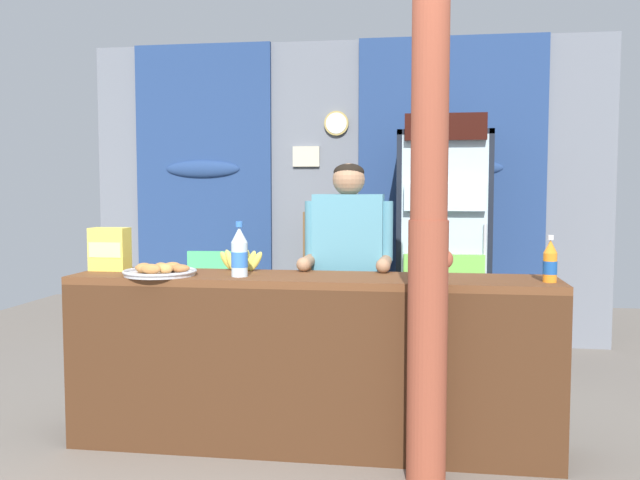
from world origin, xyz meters
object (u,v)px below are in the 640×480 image
at_px(soda_bottle_cola, 417,261).
at_px(drink_fridge, 443,228).
at_px(shopkeeper, 348,260).
at_px(banana_bunch, 241,260).
at_px(snack_box_instant_noodle, 110,249).
at_px(pastry_tray, 160,271).
at_px(stall_counter, 308,349).
at_px(bottle_shelf_rack, 333,277).
at_px(soda_bottle_orange_soda, 550,262).
at_px(plastic_lawn_chair, 209,297).
at_px(timber_post, 429,231).
at_px(soda_bottle_water, 239,253).

bearing_deg(soda_bottle_cola, drink_fridge, 84.73).
distance_m(drink_fridge, shopkeeper, 1.66).
bearing_deg(shopkeeper, banana_bunch, -154.42).
bearing_deg(snack_box_instant_noodle, shopkeeper, 15.67).
relative_size(drink_fridge, pastry_tray, 4.98).
bearing_deg(banana_bunch, stall_counter, -32.09).
xyz_separation_m(bottle_shelf_rack, snack_box_instant_noodle, (-0.98, -2.18, 0.42)).
distance_m(bottle_shelf_rack, soda_bottle_orange_soda, 2.73).
xyz_separation_m(drink_fridge, soda_bottle_orange_soda, (0.46, -2.06, -0.05)).
xyz_separation_m(plastic_lawn_chair, banana_bunch, (0.71, -1.63, 0.49)).
relative_size(stall_counter, soda_bottle_cola, 11.65).
distance_m(plastic_lawn_chair, shopkeeper, 1.92).
bearing_deg(snack_box_instant_noodle, timber_post, -14.07).
xyz_separation_m(stall_counter, shopkeeper, (0.15, 0.54, 0.41)).
xyz_separation_m(stall_counter, soda_bottle_water, (-0.37, 0.02, 0.49)).
distance_m(stall_counter, bottle_shelf_rack, 2.37).
bearing_deg(soda_bottle_water, timber_post, -16.27).
xyz_separation_m(bottle_shelf_rack, soda_bottle_orange_soda, (1.38, -2.33, 0.40)).
distance_m(timber_post, soda_bottle_cola, 0.36).
xyz_separation_m(timber_post, bottle_shelf_rack, (-0.78, 2.63, -0.56)).
bearing_deg(timber_post, plastic_lawn_chair, 128.85).
xyz_separation_m(bottle_shelf_rack, soda_bottle_cola, (0.73, -2.31, 0.39)).
bearing_deg(soda_bottle_water, drink_fridge, 61.96).
distance_m(snack_box_instant_noodle, banana_bunch, 0.74).
bearing_deg(soda_bottle_orange_soda, soda_bottle_water, -179.44).
xyz_separation_m(bottle_shelf_rack, pastry_tray, (-0.62, -2.36, 0.32)).
height_order(drink_fridge, shopkeeper, drink_fridge).
bearing_deg(soda_bottle_orange_soda, snack_box_instant_noodle, 176.52).
distance_m(soda_bottle_water, pastry_tray, 0.44).
height_order(plastic_lawn_chair, snack_box_instant_noodle, snack_box_instant_noodle).
height_order(snack_box_instant_noodle, banana_bunch, snack_box_instant_noodle).
distance_m(drink_fridge, soda_bottle_water, 2.36).
distance_m(timber_post, pastry_tray, 1.45).
relative_size(timber_post, bottle_shelf_rack, 2.09).
bearing_deg(stall_counter, soda_bottle_cola, 5.11).
distance_m(bottle_shelf_rack, soda_bottle_cola, 2.45).
relative_size(shopkeeper, soda_bottle_water, 5.28).
xyz_separation_m(timber_post, plastic_lawn_chair, (-1.74, 2.16, -0.69)).
xyz_separation_m(drink_fridge, soda_bottle_cola, (-0.19, -2.05, -0.05)).
bearing_deg(bottle_shelf_rack, timber_post, -73.36).
height_order(soda_bottle_water, pastry_tray, soda_bottle_water).
bearing_deg(plastic_lawn_chair, pastry_tray, -79.93).
height_order(bottle_shelf_rack, shopkeeper, shopkeeper).
distance_m(bottle_shelf_rack, plastic_lawn_chair, 1.07).
bearing_deg(drink_fridge, soda_bottle_cola, -95.27).
relative_size(stall_counter, drink_fridge, 1.32).
distance_m(drink_fridge, snack_box_instant_noodle, 2.70).
height_order(shopkeeper, banana_bunch, shopkeeper).
height_order(drink_fridge, soda_bottle_cola, drink_fridge).
distance_m(soda_bottle_water, banana_bunch, 0.27).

